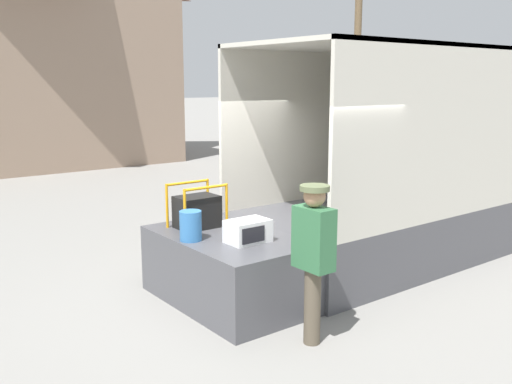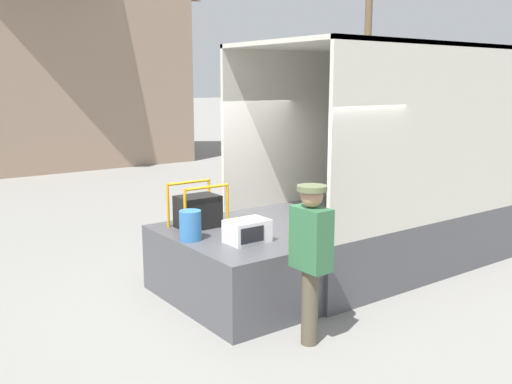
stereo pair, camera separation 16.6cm
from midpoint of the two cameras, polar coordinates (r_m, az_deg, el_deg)
ground_plane at (r=7.84m, az=1.90°, el=-9.77°), size 160.00×160.00×0.00m
box_truck at (r=10.25m, az=18.76°, el=0.56°), size 6.37×2.30×3.30m
tailgate_deck at (r=7.33m, az=-2.19°, el=-7.64°), size 1.32×2.19×0.88m
microwave at (r=6.85m, az=-0.19°, el=-3.94°), size 0.51×0.36×0.27m
portable_generator at (r=7.58m, az=-5.09°, el=-1.86°), size 0.67×0.50×0.59m
orange_bucket at (r=6.97m, az=-5.91°, el=-3.34°), size 0.27×0.27×0.37m
worker_person at (r=6.01m, az=6.30°, el=-5.61°), size 0.31×0.44×1.74m
house_backdrop at (r=21.42m, az=-22.78°, el=13.72°), size 10.43×6.96×8.05m
utility_pole at (r=23.20m, az=11.33°, el=14.84°), size 1.80×0.28×8.51m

